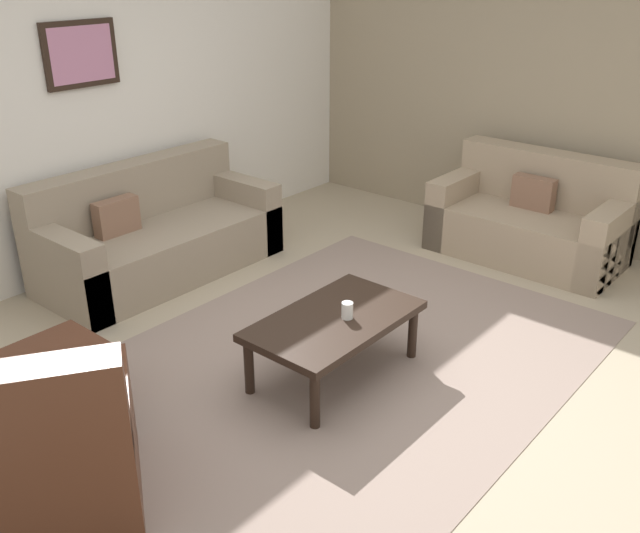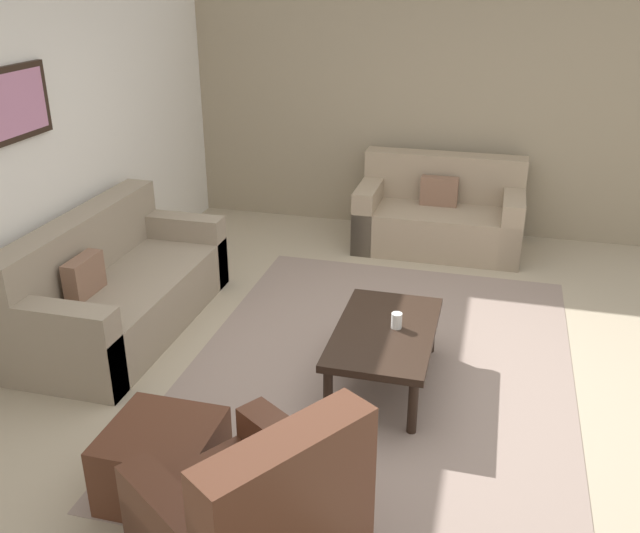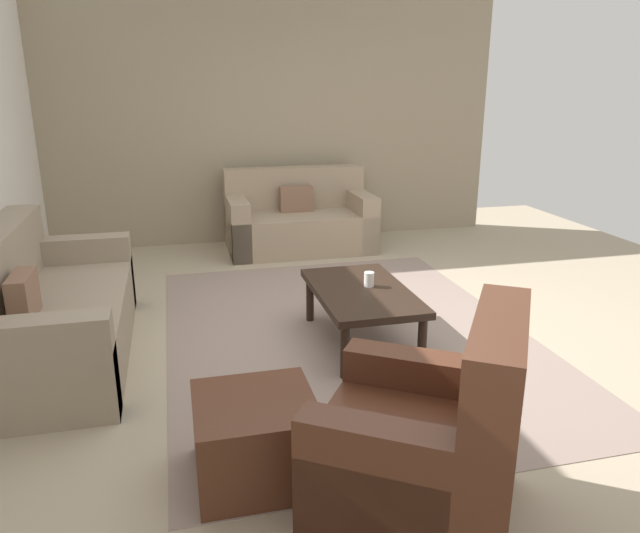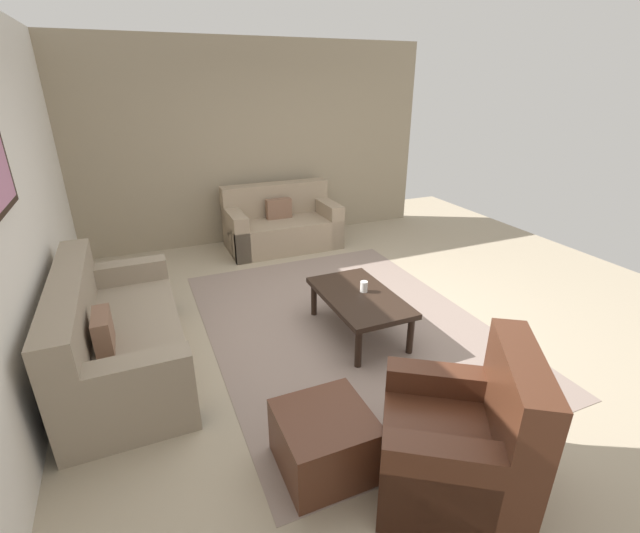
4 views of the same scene
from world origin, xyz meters
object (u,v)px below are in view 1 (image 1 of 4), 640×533
coffee_table (335,324)px  framed_artwork (81,54)px  cup (347,310)px  couch_main (153,236)px  armchair_leather (47,462)px  ottoman (59,383)px  couch_loveseat (532,221)px

coffee_table → framed_artwork: 2.91m
framed_artwork → cup: bearing=-91.0°
couch_main → armchair_leather: armchair_leather is taller
coffee_table → framed_artwork: size_ratio=1.80×
couch_main → coffee_table: bearing=-97.1°
ottoman → framed_artwork: (1.42, 1.62, 1.54)m
couch_loveseat → couch_main: bearing=136.2°
armchair_leather → ottoman: 0.83m
framed_artwork → couch_main: bearing=-65.8°
couch_main → ottoman: size_ratio=3.51×
couch_main → framed_artwork: 1.51m
couch_loveseat → framed_artwork: framed_artwork is taller
coffee_table → framed_artwork: framed_artwork is taller
couch_main → framed_artwork: (-0.18, 0.41, 1.44)m
couch_main → coffee_table: 2.17m
armchair_leather → coffee_table: 1.81m
ottoman → couch_main: bearing=37.2°
couch_main → couch_loveseat: 3.26m
armchair_leather → ottoman: bearing=56.5°
ottoman → cup: bearing=-36.4°
couch_main → framed_artwork: size_ratio=3.21×
couch_main → ottoman: couch_main is taller
armchair_leather → framed_artwork: bearing=51.0°
couch_loveseat → cup: size_ratio=15.09×
couch_main → couch_loveseat: bearing=-43.8°
couch_loveseat → cup: couch_loveseat is taller
ottoman → cup: 1.72m
coffee_table → cup: cup is taller
couch_loveseat → framed_artwork: size_ratio=2.57×
couch_loveseat → ottoman: (-3.95, 1.04, -0.10)m
armchair_leather → framed_artwork: size_ratio=1.81×
couch_main → cup: bearing=-95.9°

